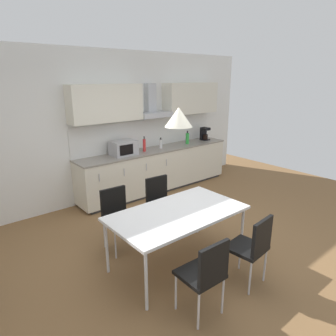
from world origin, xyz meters
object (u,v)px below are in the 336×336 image
Objects in this scene: pendant_lamp at (179,117)px; chair_far_left at (117,213)px; microwave at (124,148)px; coffee_maker at (204,134)px; chair_far_right at (160,199)px; bottle_white at (161,144)px; dining_table at (178,215)px; chair_near_left at (206,271)px; bottle_red at (144,145)px; bottle_green at (187,138)px; chair_near_right at (253,244)px.

chair_far_left is at bearing 113.83° from pendant_lamp.
microwave is 1.60× the size of coffee_maker.
chair_far_right is at bearing -100.37° from microwave.
pendant_lamp is (-1.57, -2.33, 0.91)m from bottle_white.
chair_near_left is (-0.38, -0.86, -0.17)m from dining_table.
coffee_maker is 2.99m from chair_far_right.
bottle_red is 0.43m from bottle_white.
coffee_maker is 0.18× the size of dining_table.
bottle_red is 3.56m from chair_near_left.
coffee_maker is (2.26, 0.03, 0.01)m from microwave.
dining_table is 0.95m from chair_near_left.
bottle_white is at bearing -178.64° from coffee_maker.
chair_near_left is (-0.77, -1.71, 0.00)m from chair_far_right.
chair_far_left is 1.67m from pendant_lamp.
coffee_maker is 0.62m from bottle_green.
bottle_green is (1.65, -0.04, -0.01)m from microwave.
coffee_maker is 0.34× the size of chair_near_right.
microwave is 3.24m from chair_near_right.
bottle_white reaches higher than chair_near_left.
chair_far_left is at bearing 113.83° from dining_table.
bottle_red is 0.96× the size of pendant_lamp.
dining_table is 5.31× the size of pendant_lamp.
bottle_white is (-1.36, -0.03, -0.05)m from coffee_maker.
pendant_lamp is (-1.14, -2.32, 0.88)m from bottle_red.
bottle_red is 0.35× the size of chair_far_left.
dining_table is (-1.14, -2.32, -0.33)m from bottle_red.
microwave is 3.39m from chair_near_left.
bottle_white is 2.95m from pendant_lamp.
bottle_red reaches higher than chair_far_left.
bottle_green is 0.17× the size of dining_table.
bottle_green is 0.34× the size of chair_near_right.
bottle_green is 4.17m from chair_near_left.
dining_table is (-2.92, -2.36, -0.35)m from coffee_maker.
coffee_maker reaches higher than bottle_green.
chair_far_left is at bearing -155.53° from coffee_maker.
dining_table is (-1.57, -2.33, -0.30)m from bottle_white.
bottle_green reaches higher than bottle_white.
coffee_maker is at bearing 24.47° from chair_far_left.
bottle_red reaches higher than microwave.
coffee_maker is 4.64m from chair_near_left.
bottle_green reaches higher than chair_far_right.
chair_near_left is at bearing -114.21° from dining_table.
microwave is at bearing 74.21° from pendant_lamp.
microwave is 0.55× the size of chair_far_left.
chair_far_right is (-0.75, -1.47, -0.50)m from bottle_red.
pendant_lamp is at bearing 114.53° from chair_near_right.
bottle_red reaches higher than bottle_green.
coffee_maker is 1.78m from bottle_red.
chair_far_right reaches higher than dining_table.
microwave is at bearing 179.64° from bottle_white.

